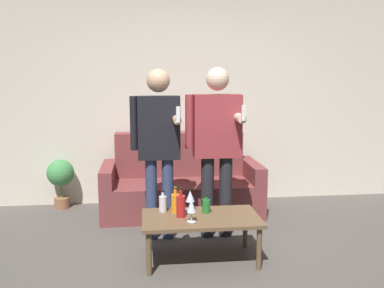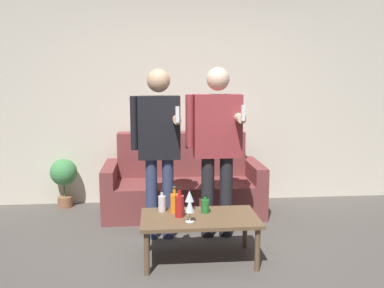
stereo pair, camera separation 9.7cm
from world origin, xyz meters
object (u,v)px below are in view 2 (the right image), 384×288
at_px(person_standing_left, 159,140).
at_px(person_standing_right, 217,140).
at_px(bottle_orange, 175,200).
at_px(coffee_table, 200,221).
at_px(couch, 183,185).

height_order(person_standing_left, person_standing_right, person_standing_right).
height_order(bottle_orange, person_standing_left, person_standing_left).
bearing_deg(person_standing_right, bottle_orange, -141.09).
distance_m(coffee_table, person_standing_right, 0.86).
bearing_deg(person_standing_right, person_standing_left, -179.36).
distance_m(couch, person_standing_left, 1.10).
xyz_separation_m(person_standing_left, person_standing_right, (0.56, 0.01, -0.01)).
distance_m(bottle_orange, person_standing_right, 0.73).
bearing_deg(couch, coffee_table, -87.98).
bearing_deg(person_standing_left, couch, 71.03).
distance_m(person_standing_left, person_standing_right, 0.56).
distance_m(couch, bottle_orange, 1.19).
distance_m(coffee_table, person_standing_left, 0.90).
xyz_separation_m(bottle_orange, person_standing_left, (-0.14, 0.34, 0.50)).
relative_size(coffee_table, person_standing_right, 0.60).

